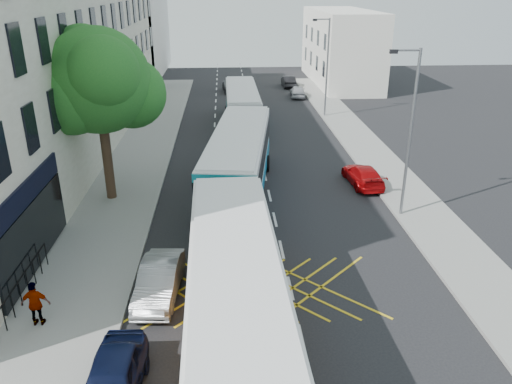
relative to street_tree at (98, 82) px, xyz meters
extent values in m
cube|color=gray|center=(0.01, 0.03, -6.22)|extent=(5.00, 70.00, 0.15)
cube|color=gray|center=(16.01, 0.03, -6.22)|extent=(3.00, 70.00, 0.15)
cube|color=beige|center=(-5.49, 9.53, 0.21)|extent=(8.00, 45.00, 13.00)
cube|color=black|center=(-1.44, -6.97, -2.89)|extent=(0.12, 7.00, 0.90)
cube|color=black|center=(-1.44, -6.97, -4.69)|extent=(0.12, 7.00, 2.60)
cube|color=silver|center=(-5.49, 40.03, -1.29)|extent=(8.00, 20.00, 10.00)
cube|color=silver|center=(19.51, 33.03, -2.29)|extent=(6.00, 18.00, 8.00)
cylinder|color=#382619|center=(0.01, 0.03, -3.94)|extent=(0.50, 0.50, 4.40)
sphere|color=#18561D|center=(0.01, 0.03, 0.06)|extent=(5.20, 5.20, 5.20)
sphere|color=#18561D|center=(1.41, 0.83, -0.74)|extent=(3.60, 3.60, 3.60)
sphere|color=#18561D|center=(-1.19, -0.57, -0.54)|extent=(3.80, 3.80, 3.80)
sphere|color=#18561D|center=(0.61, -1.27, 0.66)|extent=(3.40, 3.40, 3.40)
sphere|color=#18561D|center=(-0.79, 1.13, 1.06)|extent=(3.20, 3.20, 3.20)
cylinder|color=slate|center=(14.81, -2.97, -2.14)|extent=(0.14, 0.14, 8.00)
cylinder|color=slate|center=(14.21, -2.97, 1.76)|extent=(1.20, 0.10, 0.10)
cube|color=black|center=(13.61, -2.97, 1.71)|extent=(0.35, 0.15, 0.18)
cylinder|color=slate|center=(14.81, 17.03, -2.14)|extent=(0.14, 0.14, 8.00)
cylinder|color=slate|center=(14.21, 17.03, 1.76)|extent=(1.20, 0.10, 0.10)
cube|color=black|center=(13.61, 17.03, 1.71)|extent=(0.35, 0.15, 0.18)
cube|color=silver|center=(6.36, -11.77, -4.46)|extent=(3.04, 12.10, 2.90)
cube|color=silver|center=(6.36, -11.77, -2.95)|extent=(2.81, 11.86, 0.13)
cube|color=black|center=(6.36, -11.77, -4.05)|extent=(3.10, 12.17, 1.20)
cube|color=orange|center=(6.36, -11.77, -5.47)|extent=(3.09, 12.16, 0.82)
cylinder|color=black|center=(4.91, -8.52, -5.80)|extent=(0.33, 0.99, 0.99)
cylinder|color=black|center=(7.64, -8.45, -5.80)|extent=(0.33, 0.99, 0.99)
cube|color=silver|center=(6.88, 0.82, -4.44)|extent=(4.32, 12.40, 2.93)
cube|color=silver|center=(6.88, 0.82, -2.92)|extent=(4.07, 12.13, 0.13)
cube|color=black|center=(6.88, 0.82, -4.03)|extent=(4.39, 12.47, 1.21)
cube|color=#0D77A7|center=(6.88, 0.82, -5.46)|extent=(4.37, 12.46, 0.83)
cube|color=#0C8695|center=(6.09, -5.17, -4.42)|extent=(2.79, 0.46, 2.76)
cube|color=#FF0C0C|center=(4.97, -5.03, -5.19)|extent=(0.26, 0.09, 0.25)
cube|color=#FF0C0C|center=(7.21, -5.33, -5.19)|extent=(0.26, 0.09, 0.25)
cylinder|color=black|center=(5.94, 4.28, -5.80)|extent=(0.44, 1.03, 0.99)
cylinder|color=black|center=(8.68, 3.93, -5.80)|extent=(0.44, 1.03, 0.99)
cylinder|color=black|center=(4.98, -3.05, -5.80)|extent=(0.44, 1.03, 0.99)
cylinder|color=black|center=(7.72, -3.41, -5.80)|extent=(0.44, 1.03, 0.99)
cube|color=silver|center=(7.58, 14.83, -4.65)|extent=(2.49, 10.78, 2.60)
cube|color=silver|center=(7.58, 14.83, -3.30)|extent=(2.30, 10.57, 0.12)
cube|color=black|center=(7.58, 14.83, -4.28)|extent=(2.55, 10.84, 1.08)
cube|color=#0C9A9C|center=(7.58, 14.83, -5.56)|extent=(2.54, 10.83, 0.73)
cube|color=white|center=(7.60, 9.47, -4.63)|extent=(2.49, 0.11, 2.45)
cube|color=#FF0C0C|center=(6.63, 9.46, -5.31)|extent=(0.25, 0.06, 0.25)
cube|color=#FF0C0C|center=(8.58, 9.47, -5.31)|extent=(0.25, 0.06, 0.25)
cylinder|color=black|center=(6.34, 17.76, -5.85)|extent=(0.28, 0.88, 0.88)
cylinder|color=black|center=(8.79, 17.77, -5.85)|extent=(0.28, 0.88, 0.88)
cylinder|color=black|center=(6.37, 11.20, -5.85)|extent=(0.28, 0.88, 0.88)
cylinder|color=black|center=(8.82, 11.21, -5.85)|extent=(0.28, 0.88, 0.88)
imported|color=black|center=(2.91, -14.19, -5.62)|extent=(1.70, 3.96, 1.33)
imported|color=#979B9E|center=(3.61, -9.12, -5.65)|extent=(1.64, 4.01, 1.29)
imported|color=#A00609|center=(14.01, 1.33, -5.72)|extent=(1.91, 4.06, 1.14)
imported|color=#3F4046|center=(7.06, 28.41, -5.70)|extent=(2.29, 4.37, 1.17)
imported|color=#9D9FA4|center=(13.61, 25.19, -5.69)|extent=(1.70, 3.63, 1.20)
imported|color=black|center=(13.34, 30.74, -5.68)|extent=(1.34, 3.71, 1.22)
imported|color=gray|center=(-0.23, -10.78, -5.33)|extent=(0.96, 0.41, 1.63)
camera|label=1|loc=(6.19, -24.98, 4.49)|focal=35.00mm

